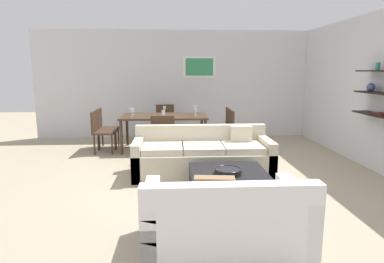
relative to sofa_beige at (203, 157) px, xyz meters
The scene contains 20 objects.
ground_plane 0.45m from the sofa_beige, 97.87° to the right, with size 18.00×18.00×0.00m, color tan.
back_wall_unit 3.38m from the sofa_beige, 85.47° to the left, with size 8.40×0.09×2.70m.
right_wall_shelf_unit 3.17m from the sofa_beige, ahead, with size 0.34×8.20×2.70m.
sofa_beige is the anchor object (origin of this frame).
loveseat_white 2.35m from the sofa_beige, 90.12° to the right, with size 1.54×0.90×0.78m.
coffee_table 1.15m from the sofa_beige, 77.74° to the right, with size 1.01×1.01×0.38m.
decorative_bowl 1.23m from the sofa_beige, 79.71° to the right, with size 0.36×0.36×0.08m.
dining_table 1.97m from the sofa_beige, 110.72° to the left, with size 1.84×1.00×0.75m.
dining_chair_right_far 2.14m from the sofa_beige, 72.45° to the left, with size 0.44×0.44×0.88m.
dining_chair_left_near 2.57m from the sofa_beige, 141.78° to the left, with size 0.44×0.44×0.88m.
dining_chair_head 2.81m from the sofa_beige, 104.14° to the left, with size 0.44×0.44×0.88m.
dining_chair_foot 1.15m from the sofa_beige, 127.17° to the left, with size 0.44×0.44×0.88m.
dining_chair_right_near 1.72m from the sofa_beige, 67.89° to the left, with size 0.44×0.44×0.88m.
dining_chair_left_far 2.87m from the sofa_beige, 134.69° to the left, with size 0.44×0.44×0.88m.
wine_glass_head 2.42m from the sofa_beige, 106.92° to the left, with size 0.06×0.06×0.15m.
wine_glass_right_far 2.02m from the sofa_beige, 90.05° to the left, with size 0.08×0.08×0.19m.
wine_glass_left_far 2.43m from the sofa_beige, 125.27° to the left, with size 0.07×0.07×0.14m.
wine_glass_right_near 1.78m from the sofa_beige, 90.06° to the left, with size 0.07×0.07×0.15m.
wine_glass_foot 1.63m from the sofa_beige, 116.55° to the left, with size 0.08×0.08×0.16m.
wine_glass_left_near 2.25m from the sofa_beige, 129.04° to the left, with size 0.08×0.08×0.17m.
Camera 1 is at (-0.44, -4.92, 1.71)m, focal length 30.70 mm.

